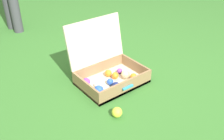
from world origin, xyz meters
TOP-DOWN VIEW (x-y plane):
  - ground_plane at (0.00, 0.00)m, footprint 16.00×16.00m
  - open_suitcase at (-0.10, 0.12)m, footprint 0.58×0.53m
  - stray_ball_on_grass at (-0.34, -0.32)m, footprint 0.08×0.08m

SIDE VIEW (x-z plane):
  - ground_plane at x=0.00m, z-range 0.00..0.00m
  - stray_ball_on_grass at x=-0.34m, z-range 0.00..0.08m
  - open_suitcase at x=-0.10m, z-range -0.15..0.38m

